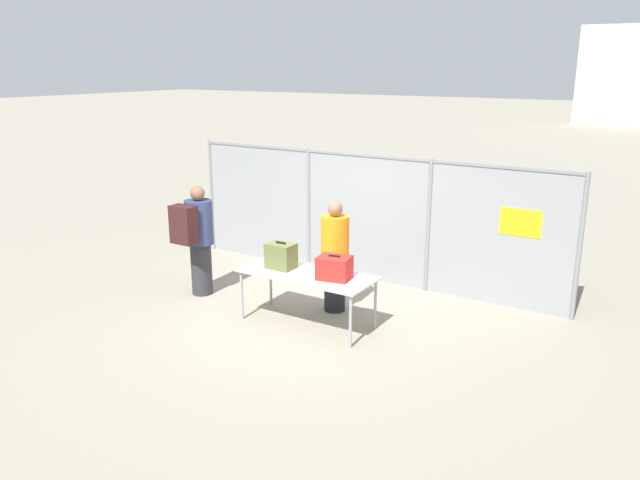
# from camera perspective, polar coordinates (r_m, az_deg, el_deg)

# --- Properties ---
(ground_plane) EXTENTS (120.00, 120.00, 0.00)m
(ground_plane) POSITION_cam_1_polar(r_m,az_deg,el_deg) (8.97, -2.25, -7.21)
(ground_plane) COLOR gray
(fence_section) EXTENTS (6.76, 0.07, 2.12)m
(fence_section) POSITION_cam_1_polar(r_m,az_deg,el_deg) (10.32, 4.28, 2.33)
(fence_section) COLOR gray
(fence_section) RESTS_ON ground_plane
(inspection_table) EXTENTS (1.88, 0.81, 0.74)m
(inspection_table) POSITION_cam_1_polar(r_m,az_deg,el_deg) (8.56, -1.19, -3.40)
(inspection_table) COLOR silver
(inspection_table) RESTS_ON ground_plane
(suitcase_olive) EXTENTS (0.39, 0.30, 0.38)m
(suitcase_olive) POSITION_cam_1_polar(r_m,az_deg,el_deg) (8.72, -3.59, -1.46)
(suitcase_olive) COLOR #566033
(suitcase_olive) RESTS_ON inspection_table
(suitcase_red) EXTENTS (0.48, 0.42, 0.33)m
(suitcase_red) POSITION_cam_1_polar(r_m,az_deg,el_deg) (8.29, 1.31, -2.55)
(suitcase_red) COLOR red
(suitcase_red) RESTS_ON inspection_table
(traveler_hooded) EXTENTS (0.43, 0.66, 1.72)m
(traveler_hooded) POSITION_cam_1_polar(r_m,az_deg,el_deg) (9.77, -11.19, 0.32)
(traveler_hooded) COLOR #2D2D33
(traveler_hooded) RESTS_ON ground_plane
(security_worker_near) EXTENTS (0.41, 0.41, 1.64)m
(security_worker_near) POSITION_cam_1_polar(r_m,az_deg,el_deg) (8.99, 1.38, -1.41)
(security_worker_near) COLOR black
(security_worker_near) RESTS_ON ground_plane
(utility_trailer) EXTENTS (3.26, 2.18, 0.71)m
(utility_trailer) POSITION_cam_1_polar(r_m,az_deg,el_deg) (11.20, 14.22, -0.74)
(utility_trailer) COLOR #B2B2B7
(utility_trailer) RESTS_ON ground_plane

